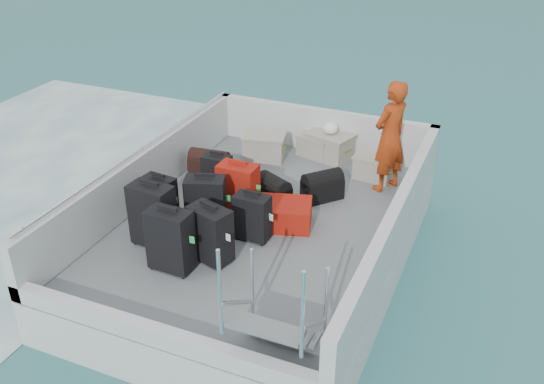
{
  "coord_description": "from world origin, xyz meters",
  "views": [
    {
      "loc": [
        2.77,
        -6.09,
        4.75
      ],
      "look_at": [
        0.08,
        0.18,
        1.0
      ],
      "focal_mm": 40.0,
      "sensor_mm": 36.0,
      "label": 1
    }
  ],
  "objects_px": {
    "suitcase_6": "(210,235)",
    "crate_0": "(264,147)",
    "suitcase_0": "(153,216)",
    "crate_1": "(316,146)",
    "crate_2": "(330,147)",
    "suitcase_5": "(238,189)",
    "suitcase_1": "(160,200)",
    "crate_3": "(374,168)",
    "suitcase_4": "(206,204)",
    "suitcase_2": "(217,175)",
    "passenger": "(390,137)",
    "suitcase_3": "(170,241)",
    "suitcase_8": "(280,214)",
    "suitcase_7": "(252,218)"
  },
  "relations": [
    {
      "from": "suitcase_5",
      "to": "crate_0",
      "type": "distance_m",
      "value": 1.72
    },
    {
      "from": "suitcase_6",
      "to": "suitcase_7",
      "type": "xyz_separation_m",
      "value": [
        0.26,
        0.6,
        -0.04
      ]
    },
    {
      "from": "suitcase_2",
      "to": "suitcase_3",
      "type": "height_order",
      "value": "suitcase_3"
    },
    {
      "from": "suitcase_1",
      "to": "crate_2",
      "type": "xyz_separation_m",
      "value": [
        1.4,
        2.67,
        -0.12
      ]
    },
    {
      "from": "suitcase_4",
      "to": "passenger",
      "type": "relative_size",
      "value": 0.45
    },
    {
      "from": "crate_2",
      "to": "suitcase_5",
      "type": "bearing_deg",
      "value": -105.48
    },
    {
      "from": "suitcase_4",
      "to": "crate_3",
      "type": "distance_m",
      "value": 2.72
    },
    {
      "from": "suitcase_5",
      "to": "suitcase_6",
      "type": "height_order",
      "value": "suitcase_5"
    },
    {
      "from": "suitcase_1",
      "to": "crate_2",
      "type": "bearing_deg",
      "value": 69.19
    },
    {
      "from": "crate_3",
      "to": "crate_1",
      "type": "bearing_deg",
      "value": 159.36
    },
    {
      "from": "suitcase_6",
      "to": "crate_2",
      "type": "distance_m",
      "value": 3.21
    },
    {
      "from": "suitcase_3",
      "to": "suitcase_5",
      "type": "relative_size",
      "value": 1.08
    },
    {
      "from": "suitcase_5",
      "to": "crate_0",
      "type": "xyz_separation_m",
      "value": [
        -0.36,
        1.67,
        -0.16
      ]
    },
    {
      "from": "passenger",
      "to": "suitcase_3",
      "type": "bearing_deg",
      "value": -2.83
    },
    {
      "from": "passenger",
      "to": "suitcase_2",
      "type": "bearing_deg",
      "value": -34.83
    },
    {
      "from": "crate_2",
      "to": "suitcase_7",
      "type": "bearing_deg",
      "value": -93.08
    },
    {
      "from": "suitcase_3",
      "to": "crate_1",
      "type": "height_order",
      "value": "suitcase_3"
    },
    {
      "from": "suitcase_1",
      "to": "suitcase_8",
      "type": "relative_size",
      "value": 0.79
    },
    {
      "from": "suitcase_2",
      "to": "suitcase_3",
      "type": "xyz_separation_m",
      "value": [
        0.37,
        -1.82,
        0.1
      ]
    },
    {
      "from": "suitcase_0",
      "to": "crate_1",
      "type": "xyz_separation_m",
      "value": [
        0.95,
        3.16,
        -0.24
      ]
    },
    {
      "from": "suitcase_0",
      "to": "crate_1",
      "type": "distance_m",
      "value": 3.31
    },
    {
      "from": "suitcase_1",
      "to": "crate_1",
      "type": "relative_size",
      "value": 1.21
    },
    {
      "from": "suitcase_8",
      "to": "crate_3",
      "type": "height_order",
      "value": "crate_3"
    },
    {
      "from": "suitcase_5",
      "to": "suitcase_4",
      "type": "bearing_deg",
      "value": -109.53
    },
    {
      "from": "crate_0",
      "to": "crate_2",
      "type": "relative_size",
      "value": 0.95
    },
    {
      "from": "crate_2",
      "to": "crate_3",
      "type": "height_order",
      "value": "crate_2"
    },
    {
      "from": "crate_0",
      "to": "suitcase_1",
      "type": "bearing_deg",
      "value": -101.43
    },
    {
      "from": "suitcase_5",
      "to": "crate_3",
      "type": "relative_size",
      "value": 1.31
    },
    {
      "from": "suitcase_2",
      "to": "suitcase_7",
      "type": "bearing_deg",
      "value": -44.81
    },
    {
      "from": "suitcase_2",
      "to": "suitcase_4",
      "type": "xyz_separation_m",
      "value": [
        0.32,
        -0.91,
        0.08
      ]
    },
    {
      "from": "suitcase_0",
      "to": "suitcase_5",
      "type": "relative_size",
      "value": 1.15
    },
    {
      "from": "suitcase_3",
      "to": "crate_1",
      "type": "bearing_deg",
      "value": 83.68
    },
    {
      "from": "suitcase_1",
      "to": "suitcase_0",
      "type": "bearing_deg",
      "value": -59.47
    },
    {
      "from": "suitcase_2",
      "to": "crate_0",
      "type": "height_order",
      "value": "suitcase_2"
    },
    {
      "from": "suitcase_5",
      "to": "crate_1",
      "type": "distance_m",
      "value": 2.11
    },
    {
      "from": "suitcase_0",
      "to": "suitcase_5",
      "type": "xyz_separation_m",
      "value": [
        0.61,
        1.08,
        -0.05
      ]
    },
    {
      "from": "crate_0",
      "to": "suitcase_0",
      "type": "bearing_deg",
      "value": -95.06
    },
    {
      "from": "suitcase_4",
      "to": "suitcase_5",
      "type": "relative_size",
      "value": 1.03
    },
    {
      "from": "suitcase_3",
      "to": "suitcase_5",
      "type": "bearing_deg",
      "value": 85.92
    },
    {
      "from": "suitcase_0",
      "to": "crate_2",
      "type": "distance_m",
      "value": 3.38
    },
    {
      "from": "suitcase_2",
      "to": "crate_2",
      "type": "height_order",
      "value": "suitcase_2"
    },
    {
      "from": "suitcase_6",
      "to": "crate_0",
      "type": "bearing_deg",
      "value": 117.53
    },
    {
      "from": "suitcase_5",
      "to": "suitcase_6",
      "type": "relative_size",
      "value": 1.01
    },
    {
      "from": "suitcase_0",
      "to": "suitcase_7",
      "type": "bearing_deg",
      "value": 32.6
    },
    {
      "from": "suitcase_4",
      "to": "suitcase_2",
      "type": "bearing_deg",
      "value": 89.39
    },
    {
      "from": "suitcase_1",
      "to": "passenger",
      "type": "distance_m",
      "value": 3.23
    },
    {
      "from": "suitcase_6",
      "to": "suitcase_5",
      "type": "bearing_deg",
      "value": 115.68
    },
    {
      "from": "suitcase_2",
      "to": "passenger",
      "type": "height_order",
      "value": "passenger"
    },
    {
      "from": "suitcase_3",
      "to": "suitcase_8",
      "type": "xyz_separation_m",
      "value": [
        0.76,
        1.37,
        -0.22
      ]
    },
    {
      "from": "suitcase_7",
      "to": "crate_2",
      "type": "xyz_separation_m",
      "value": [
        0.14,
        2.58,
        -0.11
      ]
    }
  ]
}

